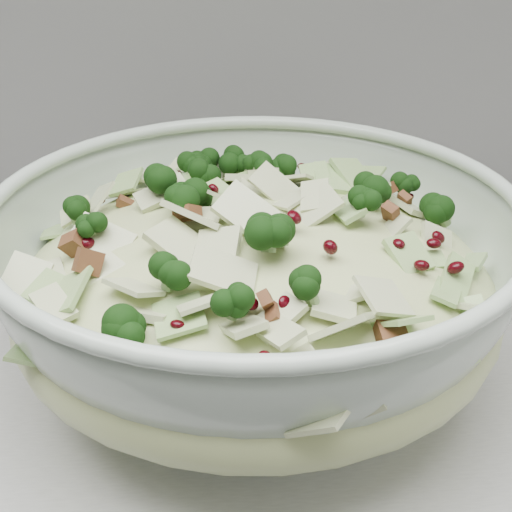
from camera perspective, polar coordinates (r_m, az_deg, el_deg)
The scene contains 2 objects.
mixing_bowl at distance 0.55m, azimuth -0.02°, elevation -2.57°, with size 0.51×0.51×0.16m.
salad at distance 0.54m, azimuth -0.02°, elevation -0.21°, with size 0.51×0.51×0.16m.
Camera 1 is at (0.41, 1.13, 1.27)m, focal length 50.00 mm.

